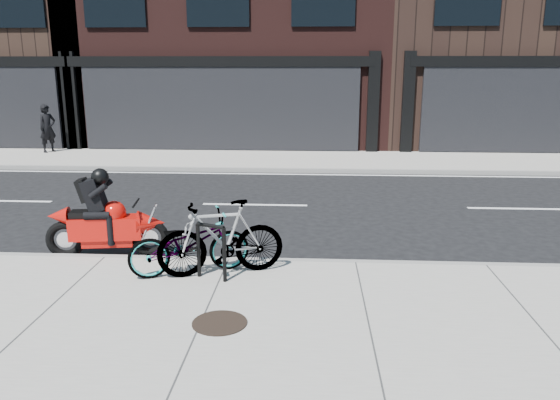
# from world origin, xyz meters

# --- Properties ---
(ground) EXTENTS (120.00, 120.00, 0.00)m
(ground) POSITION_xyz_m (0.00, 0.00, 0.00)
(ground) COLOR black
(ground) RESTS_ON ground
(sidewalk_near) EXTENTS (60.00, 6.00, 0.13)m
(sidewalk_near) POSITION_xyz_m (0.00, -5.00, 0.07)
(sidewalk_near) COLOR gray
(sidewalk_near) RESTS_ON ground
(sidewalk_far) EXTENTS (60.00, 3.50, 0.13)m
(sidewalk_far) POSITION_xyz_m (0.00, 7.75, 0.07)
(sidewalk_far) COLOR gray
(sidewalk_far) RESTS_ON ground
(bike_rack) EXTENTS (0.46, 0.22, 0.82)m
(bike_rack) POSITION_xyz_m (-0.11, -2.79, 0.61)
(bike_rack) COLOR black
(bike_rack) RESTS_ON sidewalk_near
(bicycle_front) EXTENTS (1.88, 1.24, 0.93)m
(bicycle_front) POSITION_xyz_m (-0.47, -2.60, 0.60)
(bicycle_front) COLOR gray
(bicycle_front) RESTS_ON sidewalk_near
(bicycle_rear) EXTENTS (1.92, 1.05, 1.11)m
(bicycle_rear) POSITION_xyz_m (-0.00, -2.60, 0.68)
(bicycle_rear) COLOR gray
(bicycle_rear) RESTS_ON sidewalk_near
(motorcycle) EXTENTS (2.02, 0.62, 1.51)m
(motorcycle) POSITION_xyz_m (-1.99, -1.58, 0.61)
(motorcycle) COLOR black
(motorcycle) RESTS_ON ground
(pedestrian) EXTENTS (0.67, 0.73, 1.67)m
(pedestrian) POSITION_xyz_m (-8.01, 8.60, 0.96)
(pedestrian) COLOR black
(pedestrian) RESTS_ON sidewalk_far
(manhole_cover) EXTENTS (0.84, 0.84, 0.02)m
(manhole_cover) POSITION_xyz_m (0.23, -4.18, 0.14)
(manhole_cover) COLOR black
(manhole_cover) RESTS_ON sidewalk_near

